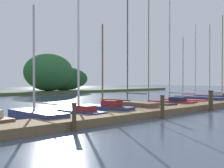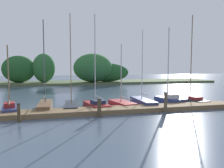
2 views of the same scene
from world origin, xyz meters
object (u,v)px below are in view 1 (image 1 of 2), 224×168
at_px(sailboat_4, 105,109).
at_px(sailboat_8, 184,101).
at_px(sailboat_9, 196,99).
at_px(sailboat_10, 211,97).
at_px(sailboat_3, 80,109).
at_px(sailboat_5, 129,105).
at_px(sailboat_11, 224,97).
at_px(sailboat_6, 150,104).
at_px(mooring_piling_1, 74,117).
at_px(mooring_piling_3, 211,101).
at_px(sailboat_7, 171,102).
at_px(sailboat_2, 35,115).
at_px(mooring_piling_2, 162,107).

relative_size(sailboat_4, sailboat_8, 0.94).
height_order(sailboat_9, sailboat_10, sailboat_10).
height_order(sailboat_3, sailboat_5, sailboat_3).
relative_size(sailboat_4, sailboat_11, 0.62).
height_order(sailboat_3, sailboat_4, sailboat_3).
height_order(sailboat_6, mooring_piling_1, sailboat_6).
distance_m(sailboat_8, mooring_piling_3, 4.49).
bearing_deg(mooring_piling_3, sailboat_10, 26.66).
xyz_separation_m(sailboat_3, sailboat_7, (8.44, 0.38, -0.12)).
height_order(sailboat_7, sailboat_10, sailboat_7).
height_order(sailboat_2, mooring_piling_2, sailboat_2).
height_order(sailboat_9, sailboat_11, sailboat_11).
bearing_deg(sailboat_5, mooring_piling_2, 160.52).
distance_m(sailboat_7, mooring_piling_2, 6.34).
bearing_deg(sailboat_4, sailboat_8, -96.98).
bearing_deg(mooring_piling_1, sailboat_11, 9.45).
distance_m(sailboat_3, mooring_piling_2, 4.12).
relative_size(sailboat_2, sailboat_11, 0.66).
bearing_deg(sailboat_3, mooring_piling_1, 135.71).
relative_size(sailboat_3, mooring_piling_3, 5.95).
bearing_deg(sailboat_10, sailboat_11, -105.53).
bearing_deg(sailboat_2, sailboat_10, -90.40).
relative_size(sailboat_6, sailboat_7, 1.00).
relative_size(sailboat_5, sailboat_9, 1.07).
height_order(sailboat_8, sailboat_11, sailboat_11).
bearing_deg(sailboat_7, mooring_piling_3, 164.49).
relative_size(sailboat_3, sailboat_9, 1.14).
relative_size(sailboat_4, sailboat_9, 0.76).
height_order(sailboat_7, sailboat_8, sailboat_7).
xyz_separation_m(sailboat_2, sailboat_5, (6.54, 0.26, 0.04)).
height_order(sailboat_4, sailboat_6, sailboat_6).
xyz_separation_m(sailboat_5, sailboat_6, (2.08, -0.01, -0.06)).
height_order(sailboat_10, sailboat_11, sailboat_11).
xyz_separation_m(sailboat_11, mooring_piling_2, (-14.68, -3.57, 0.24)).
xyz_separation_m(sailboat_7, sailboat_10, (6.92, 0.47, 0.08)).
xyz_separation_m(sailboat_6, mooring_piling_3, (1.68, -3.56, 0.35)).
height_order(sailboat_4, sailboat_10, sailboat_10).
bearing_deg(sailboat_9, sailboat_6, 90.16).
bearing_deg(sailboat_3, mooring_piling_3, -112.99).
height_order(sailboat_10, mooring_piling_3, sailboat_10).
height_order(sailboat_2, mooring_piling_1, sailboat_2).
relative_size(sailboat_4, sailboat_5, 0.71).
relative_size(sailboat_5, mooring_piling_2, 6.06).
bearing_deg(sailboat_5, sailboat_4, 104.15).
distance_m(sailboat_8, mooring_piling_1, 13.40).
xyz_separation_m(sailboat_3, mooring_piling_3, (8.13, -2.78, 0.18)).
bearing_deg(sailboat_10, sailboat_3, 80.64).
relative_size(mooring_piling_2, mooring_piling_3, 0.93).
distance_m(sailboat_2, sailboat_3, 2.24).
bearing_deg(sailboat_2, mooring_piling_1, 178.56).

